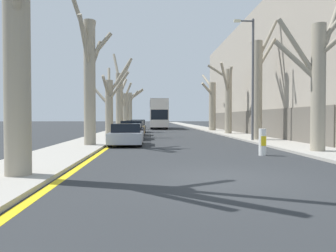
# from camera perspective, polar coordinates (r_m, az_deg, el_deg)

# --- Properties ---
(ground_plane) EXTENTS (300.00, 300.00, 0.00)m
(ground_plane) POSITION_cam_1_polar(r_m,az_deg,el_deg) (9.07, 9.73, -8.95)
(ground_plane) COLOR #2B2D30
(sidewalk_left) EXTENTS (2.84, 120.00, 0.12)m
(sidewalk_left) POSITION_cam_1_polar(r_m,az_deg,el_deg) (58.86, -6.84, -0.12)
(sidewalk_left) COLOR #A39E93
(sidewalk_left) RESTS_ON ground
(sidewalk_right) EXTENTS (2.84, 120.00, 0.12)m
(sidewalk_right) POSITION_cam_1_polar(r_m,az_deg,el_deg) (59.26, 4.72, -0.10)
(sidewalk_right) COLOR #A39E93
(sidewalk_right) RESTS_ON ground
(building_facade_right) EXTENTS (10.08, 36.01, 11.50)m
(building_facade_right) POSITION_cam_1_polar(r_m,az_deg,el_deg) (36.90, 20.10, 7.73)
(building_facade_right) COLOR #9E9384
(building_facade_right) RESTS_ON ground
(kerb_line_stripe) EXTENTS (0.24, 120.00, 0.01)m
(kerb_line_stripe) POSITION_cam_1_polar(r_m,az_deg,el_deg) (58.78, -5.28, -0.17)
(kerb_line_stripe) COLOR yellow
(kerb_line_stripe) RESTS_ON ground
(street_tree_left_0) EXTENTS (2.13, 3.80, 8.73)m
(street_tree_left_0) POSITION_cam_1_polar(r_m,az_deg,el_deg) (9.61, -24.48, 14.84)
(street_tree_left_0) COLOR gray
(street_tree_left_0) RESTS_ON ground
(street_tree_left_1) EXTENTS (2.01, 3.80, 7.86)m
(street_tree_left_1) POSITION_cam_1_polar(r_m,az_deg,el_deg) (19.04, -13.47, 8.46)
(street_tree_left_1) COLOR gray
(street_tree_left_1) RESTS_ON ground
(street_tree_left_2) EXTENTS (3.73, 3.16, 6.86)m
(street_tree_left_2) POSITION_cam_1_polar(r_m,az_deg,el_deg) (28.28, -10.08, 4.11)
(street_tree_left_2) COLOR gray
(street_tree_left_2) RESTS_ON ground
(street_tree_left_3) EXTENTS (2.30, 2.53, 9.13)m
(street_tree_left_3) POSITION_cam_1_polar(r_m,az_deg,el_deg) (37.68, -8.41, 4.78)
(street_tree_left_3) COLOR gray
(street_tree_left_3) RESTS_ON ground
(street_tree_left_4) EXTENTS (2.60, 3.91, 7.03)m
(street_tree_left_4) POSITION_cam_1_polar(r_m,az_deg,el_deg) (47.47, -7.47, 3.14)
(street_tree_left_4) COLOR gray
(street_tree_left_4) RESTS_ON ground
(street_tree_left_5) EXTENTS (2.79, 1.83, 6.72)m
(street_tree_left_5) POSITION_cam_1_polar(r_m,az_deg,el_deg) (56.92, -6.52, 3.16)
(street_tree_left_5) COLOR gray
(street_tree_left_5) RESTS_ON ground
(street_tree_right_0) EXTENTS (3.76, 2.74, 7.39)m
(street_tree_right_0) POSITION_cam_1_polar(r_m,az_deg,el_deg) (16.60, 24.72, 7.66)
(street_tree_right_0) COLOR gray
(street_tree_right_0) RESTS_ON ground
(street_tree_right_1) EXTENTS (2.08, 2.14, 8.73)m
(street_tree_right_1) POSITION_cam_1_polar(r_m,az_deg,el_deg) (24.19, 15.47, 6.99)
(street_tree_right_1) COLOR gray
(street_tree_right_1) RESTS_ON ground
(street_tree_right_2) EXTENTS (2.40, 2.34, 6.87)m
(street_tree_right_2) POSITION_cam_1_polar(r_m,az_deg,el_deg) (32.58, 10.38, 4.75)
(street_tree_right_2) COLOR gray
(street_tree_right_2) RESTS_ON ground
(street_tree_right_3) EXTENTS (1.99, 4.20, 7.31)m
(street_tree_right_3) POSITION_cam_1_polar(r_m,az_deg,el_deg) (40.53, 7.63, 3.80)
(street_tree_right_3) COLOR gray
(street_tree_right_3) RESTS_ON ground
(double_decker_bus) EXTENTS (2.58, 11.79, 4.29)m
(double_decker_bus) POSITION_cam_1_polar(r_m,az_deg,el_deg) (49.97, -1.67, 2.35)
(double_decker_bus) COLOR silver
(double_decker_bus) RESTS_ON ground
(parked_car_0) EXTENTS (1.90, 4.19, 1.28)m
(parked_car_0) POSITION_cam_1_polar(r_m,az_deg,el_deg) (19.71, -7.21, -1.53)
(parked_car_0) COLOR #9EA3AD
(parked_car_0) RESTS_ON ground
(parked_car_1) EXTENTS (1.78, 4.15, 1.41)m
(parked_car_1) POSITION_cam_1_polar(r_m,az_deg,el_deg) (25.03, -6.31, -0.79)
(parked_car_1) COLOR black
(parked_car_1) RESTS_ON ground
(parked_car_2) EXTENTS (1.73, 4.23, 1.41)m
(parked_car_2) POSITION_cam_1_polar(r_m,az_deg,el_deg) (30.54, -5.70, -0.38)
(parked_car_2) COLOR olive
(parked_car_2) RESTS_ON ground
(parked_car_3) EXTENTS (1.72, 4.08, 1.43)m
(parked_car_3) POSITION_cam_1_polar(r_m,az_deg,el_deg) (37.03, -5.22, -0.06)
(parked_car_3) COLOR #4C5156
(parked_car_3) RESTS_ON ground
(lamp_post) EXTENTS (1.40, 0.20, 8.34)m
(lamp_post) POSITION_cam_1_polar(r_m,az_deg,el_deg) (23.22, 14.34, 8.81)
(lamp_post) COLOR #4C4F54
(lamp_post) RESTS_ON ground
(traffic_bollard) EXTENTS (0.32, 0.33, 1.16)m
(traffic_bollard) POSITION_cam_1_polar(r_m,az_deg,el_deg) (14.76, 16.12, -2.71)
(traffic_bollard) COLOR white
(traffic_bollard) RESTS_ON ground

